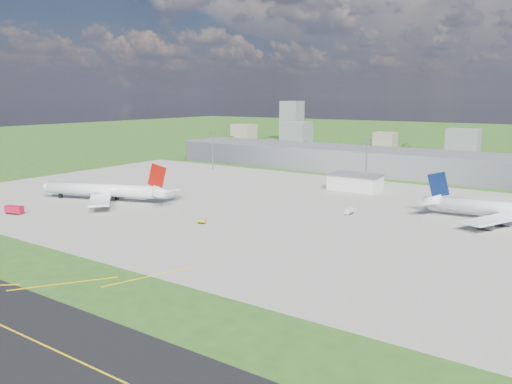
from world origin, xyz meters
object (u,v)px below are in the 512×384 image
Objects in this scene: fire_truck at (14,210)px; tug_yellow at (202,222)px; airliner_red_twin at (106,191)px; van_white_near at (349,211)px.

tug_yellow is (76.80, 32.32, -0.87)m from fire_truck.
fire_truck reaches higher than tug_yellow.
tug_yellow is at bearing 154.74° from airliner_red_twin.
fire_truck is (-10.83, -39.62, -3.36)m from airliner_red_twin.
fire_truck is 142.77m from van_white_near.
van_white_near is at bearing 30.65° from tug_yellow.
van_white_near is (41.61, 47.43, 0.38)m from tug_yellow.
airliner_red_twin is at bearing 155.61° from tug_yellow.
fire_truck reaches higher than van_white_near.
van_white_near is at bearing 17.02° from fire_truck.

